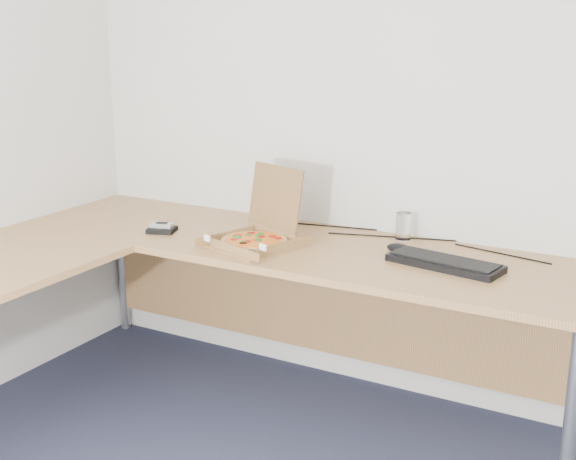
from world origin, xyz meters
The scene contains 9 objects.
room_shell centered at (0.00, 0.00, 1.25)m, with size 3.50×3.50×2.50m, color beige, non-canonical shape.
desk centered at (-0.82, 0.97, 0.70)m, with size 2.50×2.20×0.73m.
pizza_box centered at (-0.60, 1.29, 0.77)m, with size 0.30×0.35×0.31m.
drinking_glass centered at (-0.11, 1.67, 0.79)m, with size 0.07×0.07×0.12m, color silver.
keyboard centered at (0.16, 1.40, 0.74)m, with size 0.43×0.15×0.03m, color black.
mouse centered at (-0.06, 1.49, 0.75)m, with size 0.10×0.07×0.04m, color black.
wallet centered at (-1.08, 1.27, 0.74)m, with size 0.12×0.10×0.02m, color black.
phone centered at (-1.08, 1.28, 0.76)m, with size 0.09×0.05×0.02m, color #B2B5BA.
cable_bundle centered at (-0.16, 1.68, 0.73)m, with size 0.62×0.04×0.01m, color black, non-canonical shape.
Camera 1 is at (0.99, -1.30, 1.63)m, focal length 48.13 mm.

